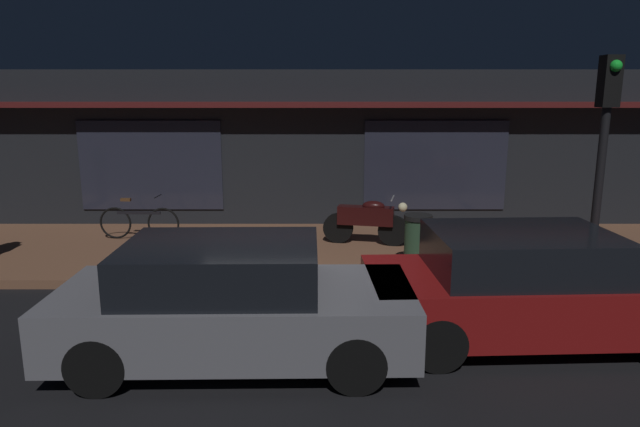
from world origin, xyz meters
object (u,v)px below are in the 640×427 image
at_px(trash_bin, 417,241).
at_px(motorcycle, 367,220).
at_px(bicycle_parked, 139,222).
at_px(traffic_light_pole, 604,138).
at_px(parked_car_near, 232,303).
at_px(parked_car_far, 527,287).

bearing_deg(trash_bin, motorcycle, 115.14).
xyz_separation_m(bicycle_parked, traffic_light_pole, (7.68, -3.34, 1.97)).
bearing_deg(traffic_light_pole, parked_car_near, -161.02).
bearing_deg(trash_bin, parked_car_far, -69.52).
xyz_separation_m(trash_bin, parked_car_far, (0.95, -2.54, 0.08)).
height_order(bicycle_parked, parked_car_far, parked_car_far).
distance_m(motorcycle, parked_car_near, 5.04).
xyz_separation_m(trash_bin, parked_car_near, (-2.69, -3.10, 0.08)).
bearing_deg(motorcycle, traffic_light_pole, -43.98).
bearing_deg(traffic_light_pole, trash_bin, 149.12).
height_order(motorcycle, parked_car_far, parked_car_far).
height_order(trash_bin, traffic_light_pole, traffic_light_pole).
distance_m(motorcycle, trash_bin, 1.71).
relative_size(traffic_light_pole, parked_car_far, 0.86).
bearing_deg(parked_car_near, parked_car_far, 8.73).
relative_size(trash_bin, parked_car_near, 0.23).
bearing_deg(trash_bin, bicycle_parked, 159.98).
distance_m(trash_bin, traffic_light_pole, 3.27).
relative_size(motorcycle, parked_car_near, 0.41).
xyz_separation_m(bicycle_parked, parked_car_near, (2.69, -5.06, 0.20)).
bearing_deg(bicycle_parked, traffic_light_pole, -23.49).
height_order(parked_car_near, parked_car_far, same).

